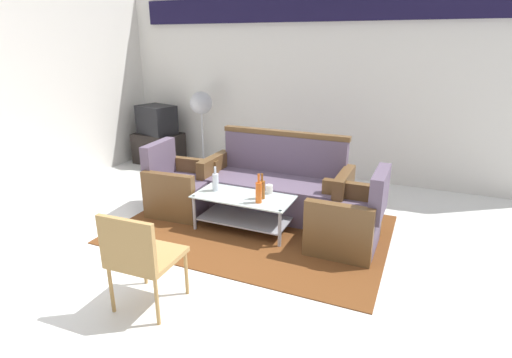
% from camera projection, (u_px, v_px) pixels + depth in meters
% --- Properties ---
extents(ground_plane, '(14.00, 14.00, 0.00)m').
position_uv_depth(ground_plane, '(224.00, 263.00, 3.88)').
color(ground_plane, white).
extents(wall_back, '(6.52, 0.19, 2.80)m').
position_uv_depth(wall_back, '(316.00, 80.00, 6.05)').
color(wall_back, silver).
rests_on(wall_back, ground).
extents(rug, '(2.94, 2.01, 0.01)m').
position_uv_depth(rug, '(253.00, 229.00, 4.57)').
color(rug, brown).
rests_on(rug, ground).
extents(couch, '(1.80, 0.74, 0.96)m').
position_uv_depth(couch, '(276.00, 187.00, 4.98)').
color(couch, '#5B4C60').
rests_on(couch, rug).
extents(armchair_left, '(0.74, 0.80, 0.85)m').
position_uv_depth(armchair_left, '(180.00, 189.00, 5.00)').
color(armchair_left, '#5B4C60').
rests_on(armchair_left, rug).
extents(armchair_right, '(0.71, 0.76, 0.85)m').
position_uv_depth(armchair_right, '(349.00, 221.00, 4.10)').
color(armchair_right, '#5B4C60').
rests_on(armchair_right, rug).
extents(coffee_table, '(1.10, 0.60, 0.40)m').
position_uv_depth(coffee_table, '(245.00, 206.00, 4.51)').
color(coffee_table, silver).
rests_on(coffee_table, rug).
extents(bottle_brown, '(0.07, 0.07, 0.28)m').
position_uv_depth(bottle_brown, '(262.00, 189.00, 4.33)').
color(bottle_brown, brown).
rests_on(bottle_brown, coffee_table).
extents(bottle_clear, '(0.07, 0.07, 0.28)m').
position_uv_depth(bottle_clear, '(215.00, 182.00, 4.56)').
color(bottle_clear, silver).
rests_on(bottle_clear, coffee_table).
extents(bottle_orange, '(0.07, 0.07, 0.32)m').
position_uv_depth(bottle_orange, '(259.00, 192.00, 4.21)').
color(bottle_orange, '#D85919').
rests_on(bottle_orange, coffee_table).
extents(cup, '(0.08, 0.08, 0.10)m').
position_uv_depth(cup, '(269.00, 189.00, 4.49)').
color(cup, silver).
rests_on(cup, coffee_table).
extents(tv_stand, '(0.80, 0.50, 0.52)m').
position_uv_depth(tv_stand, '(159.00, 148.00, 7.00)').
color(tv_stand, black).
rests_on(tv_stand, ground).
extents(television, '(0.70, 0.58, 0.48)m').
position_uv_depth(television, '(157.00, 120.00, 6.84)').
color(television, black).
rests_on(television, tv_stand).
extents(pedestal_fan, '(0.36, 0.36, 1.27)m').
position_uv_depth(pedestal_fan, '(201.00, 108.00, 6.47)').
color(pedestal_fan, '#2D2D33').
rests_on(pedestal_fan, ground).
extents(wicker_chair, '(0.50, 0.50, 0.84)m').
position_uv_depth(wicker_chair, '(140.00, 254.00, 3.06)').
color(wicker_chair, '#AD844C').
rests_on(wicker_chair, ground).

